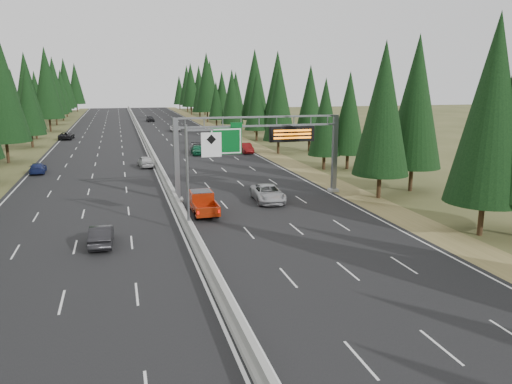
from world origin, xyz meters
TOP-DOWN VIEW (x-y plane):
  - road at (0.00, 80.00)m, footprint 32.00×260.00m
  - shoulder_right at (17.80, 80.00)m, footprint 3.60×260.00m
  - shoulder_left at (-17.80, 80.00)m, footprint 3.60×260.00m
  - median_barrier at (0.00, 80.00)m, footprint 0.70×260.00m
  - sign_gantry at (8.92, 34.88)m, footprint 16.75×0.98m
  - hov_sign_pole at (0.58, 24.97)m, footprint 2.80×0.50m
  - tree_row_right at (21.94, 79.24)m, footprint 12.06×242.31m
  - silver_minivan at (8.48, 32.66)m, footprint 2.98×5.79m
  - red_pickup at (1.88, 30.29)m, footprint 1.98×5.54m
  - car_ahead_green at (6.86, 64.90)m, footprint 2.07×4.52m
  - car_ahead_dkred at (14.50, 64.63)m, footprint 1.69×4.67m
  - car_ahead_dkgrey at (7.21, 66.15)m, footprint 2.37×5.34m
  - car_ahead_white at (7.70, 102.97)m, footprint 2.61×5.13m
  - car_ahead_far at (4.09, 132.32)m, footprint 2.27×4.90m
  - car_onc_near at (-6.25, 23.44)m, footprint 1.63×4.35m
  - car_onc_blue at (-14.50, 54.26)m, footprint 1.96×4.44m
  - car_onc_white at (-1.50, 55.35)m, footprint 2.14×4.47m
  - car_onc_far at (-14.50, 92.11)m, footprint 2.83×5.45m

SIDE VIEW (x-z plane):
  - shoulder_right at x=17.80m, z-range 0.00..0.06m
  - shoulder_left at x=-17.80m, z-range 0.00..0.06m
  - road at x=0.00m, z-range 0.00..0.08m
  - median_barrier at x=0.00m, z-range -0.01..0.84m
  - car_onc_blue at x=-14.50m, z-range 0.08..1.35m
  - car_ahead_white at x=7.70m, z-range 0.08..1.47m
  - car_onc_near at x=-6.25m, z-range 0.08..1.50m
  - car_onc_far at x=-14.50m, z-range 0.08..1.55m
  - car_onc_white at x=-1.50m, z-range 0.08..1.55m
  - car_ahead_green at x=6.86m, z-range 0.08..1.58m
  - car_ahead_dkgrey at x=7.21m, z-range 0.08..1.60m
  - car_ahead_dkred at x=14.50m, z-range 0.08..1.61m
  - silver_minivan at x=8.48m, z-range 0.08..1.64m
  - car_ahead_far at x=4.09m, z-range 0.08..1.71m
  - red_pickup at x=1.88m, z-range 0.18..1.98m
  - hov_sign_pole at x=0.58m, z-range 0.72..8.72m
  - sign_gantry at x=8.92m, z-range 1.37..9.17m
  - tree_row_right at x=21.94m, z-range -0.44..18.35m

